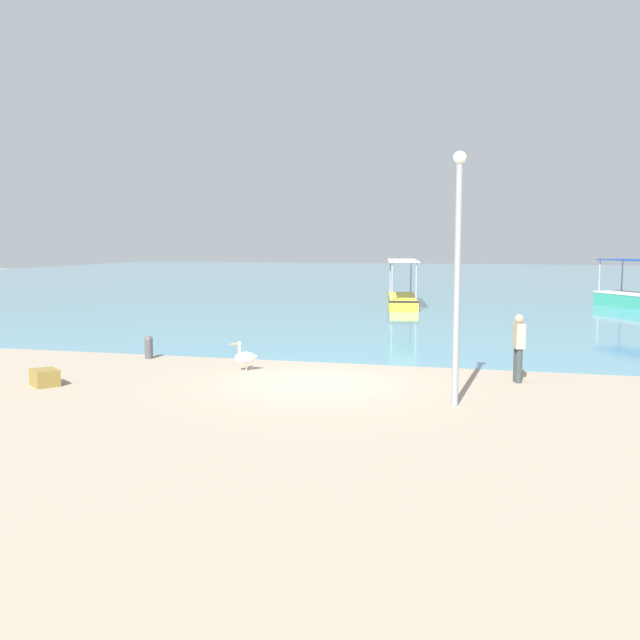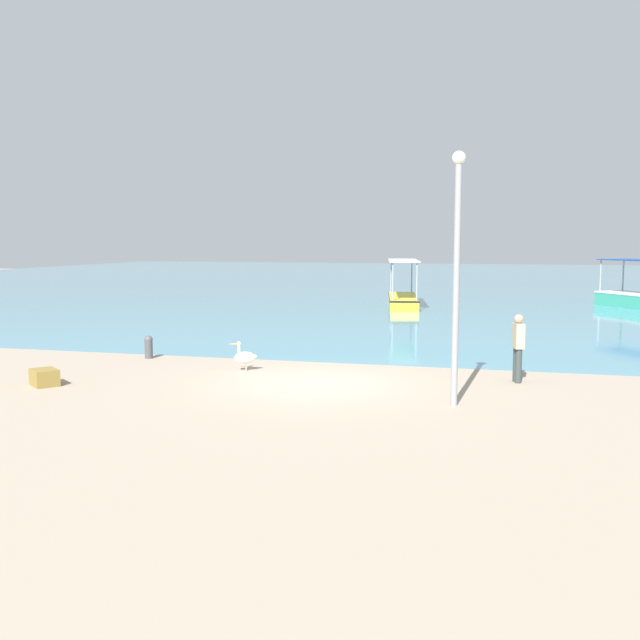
% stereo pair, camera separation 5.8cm
% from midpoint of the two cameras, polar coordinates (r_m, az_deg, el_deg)
% --- Properties ---
extents(ground, '(120.00, 120.00, 0.00)m').
position_cam_midpoint_polar(ground, '(17.51, -0.22, -5.11)').
color(ground, tan).
extents(harbor_water, '(110.00, 90.00, 0.00)m').
position_cam_midpoint_polar(harbor_water, '(64.83, 10.77, 3.17)').
color(harbor_water, '#5594A9').
rests_on(harbor_water, ground).
extents(fishing_boat_outer, '(2.54, 6.50, 2.46)m').
position_cam_midpoint_polar(fishing_boat_outer, '(38.12, 6.68, 1.80)').
color(fishing_boat_outer, gold).
rests_on(fishing_boat_outer, harbor_water).
extents(pelican, '(0.76, 0.50, 0.80)m').
position_cam_midpoint_polar(pelican, '(19.27, -5.96, -2.96)').
color(pelican, '#E0997A').
rests_on(pelican, ground).
extents(lamp_post, '(0.28, 0.28, 5.31)m').
position_cam_midpoint_polar(lamp_post, '(15.13, 10.99, 4.45)').
color(lamp_post, gray).
rests_on(lamp_post, ground).
extents(mooring_bollard, '(0.25, 0.25, 0.69)m').
position_cam_midpoint_polar(mooring_bollard, '(21.76, -13.47, -2.05)').
color(mooring_bollard, '#47474C').
rests_on(mooring_bollard, ground).
extents(fisherman_standing, '(0.33, 0.45, 1.69)m').
position_cam_midpoint_polar(fisherman_standing, '(18.20, 15.64, -2.02)').
color(fisherman_standing, '#343D3C').
rests_on(fisherman_standing, ground).
extents(cargo_crate, '(0.89, 0.86, 0.40)m').
position_cam_midpoint_polar(cargo_crate, '(18.47, -21.10, -4.31)').
color(cargo_crate, olive).
rests_on(cargo_crate, ground).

